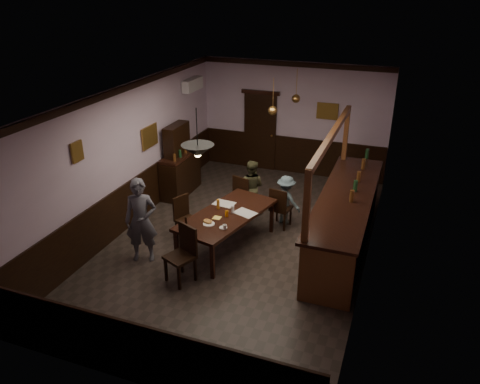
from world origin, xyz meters
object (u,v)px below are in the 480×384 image
at_px(chair_far_right, 280,206).
at_px(coffee_cup, 225,227).
at_px(chair_near, 183,251).
at_px(chair_side, 185,216).
at_px(dining_table, 227,216).
at_px(person_seated_right, 286,200).
at_px(sideboard, 180,167).
at_px(bar_counter, 345,219).
at_px(pendant_iron, 198,151).
at_px(pendant_brass_mid, 273,111).
at_px(pendant_brass_far, 296,99).
at_px(soda_can, 227,214).
at_px(chair_far_left, 244,195).
at_px(person_standing, 141,221).
at_px(person_seated_left, 251,187).

height_order(chair_far_right, coffee_cup, chair_far_right).
distance_m(chair_near, chair_side, 1.47).
height_order(dining_table, person_seated_right, person_seated_right).
height_order(sideboard, bar_counter, bar_counter).
bearing_deg(person_seated_right, pendant_iron, 85.28).
xyz_separation_m(chair_far_right, pendant_iron, (-0.95, -1.90, 1.76)).
distance_m(pendant_brass_mid, pendant_brass_far, 1.26).
height_order(soda_can, sideboard, sideboard).
relative_size(person_seated_right, coffee_cup, 13.72).
relative_size(chair_near, soda_can, 8.68).
xyz_separation_m(chair_far_left, chair_near, (-0.17, -2.62, 0.03)).
height_order(chair_side, pendant_brass_far, pendant_brass_far).
height_order(pendant_iron, pendant_brass_mid, same).
height_order(chair_far_left, coffee_cup, chair_far_left).
relative_size(dining_table, person_standing, 1.45).
distance_m(chair_far_left, bar_counter, 2.34).
xyz_separation_m(chair_far_right, sideboard, (-2.80, 0.88, 0.20)).
height_order(person_standing, coffee_cup, person_standing).
xyz_separation_m(person_seated_right, pendant_iron, (-1.01, -2.17, 1.72)).
height_order(chair_far_left, chair_far_right, chair_far_left).
relative_size(dining_table, chair_far_left, 2.40).
height_order(person_standing, bar_counter, bar_counter).
distance_m(chair_far_right, pendant_brass_far, 2.83).
bearing_deg(person_seated_right, chair_side, 57.78).
distance_m(chair_side, pendant_brass_mid, 2.95).
xyz_separation_m(soda_can, bar_counter, (2.11, 0.98, -0.21)).
relative_size(chair_side, sideboard, 0.52).
relative_size(chair_near, person_seated_left, 0.83).
height_order(chair_far_left, bar_counter, bar_counter).
bearing_deg(person_standing, chair_far_right, 24.01).
distance_m(chair_far_right, soda_can, 1.46).
distance_m(coffee_cup, soda_can, 0.50).
height_order(bar_counter, pendant_brass_far, pendant_brass_far).
xyz_separation_m(person_standing, pendant_brass_far, (1.79, 4.26, 1.48)).
relative_size(person_seated_left, sideboard, 0.71).
bearing_deg(person_standing, pendant_brass_mid, 41.08).
distance_m(chair_far_left, soda_can, 1.50).
xyz_separation_m(chair_far_left, sideboard, (-1.91, 0.66, 0.16)).
bearing_deg(chair_near, pendant_brass_mid, 103.84).
bearing_deg(chair_near, chair_far_right, 89.83).
distance_m(dining_table, chair_far_left, 1.36).
relative_size(chair_far_right, pendant_brass_mid, 1.14).
height_order(sideboard, pendant_iron, pendant_iron).
bearing_deg(bar_counter, person_seated_left, 161.23).
height_order(dining_table, pendant_iron, pendant_iron).
height_order(coffee_cup, pendant_brass_mid, pendant_brass_mid).
xyz_separation_m(person_seated_right, soda_can, (-0.76, -1.52, 0.26)).
height_order(chair_near, pendant_brass_mid, pendant_brass_mid).
distance_m(sideboard, bar_counter, 4.36).
relative_size(person_standing, coffee_cup, 20.55).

